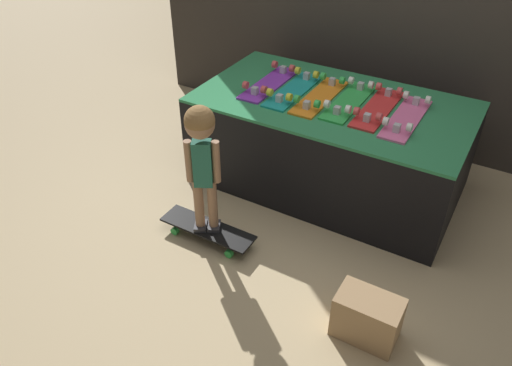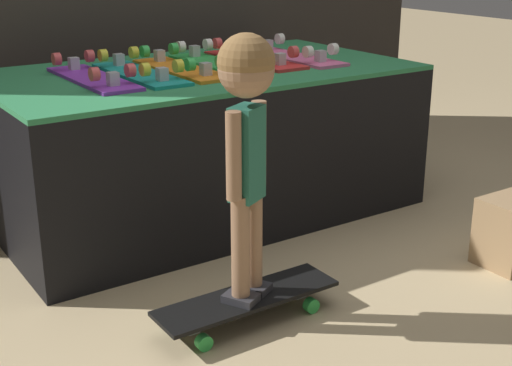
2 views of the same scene
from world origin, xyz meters
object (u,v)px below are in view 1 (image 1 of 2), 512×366
storage_box (367,317)px  skateboard_green_on_rack (349,100)px  skateboard_pink_on_rack (406,117)px  skateboard_purple_on_rack (270,82)px  skateboard_red_on_rack (378,107)px  skateboard_teal_on_rack (293,89)px  child (201,147)px  skateboard_orange_on_rack (320,96)px  skateboard_on_floor (208,230)px

storage_box → skateboard_green_on_rack: bearing=118.1°
skateboard_pink_on_rack → skateboard_purple_on_rack: bearing=179.3°
skateboard_red_on_rack → storage_box: bearing=-69.9°
skateboard_teal_on_rack → skateboard_purple_on_rack: bearing=175.6°
skateboard_teal_on_rack → skateboard_green_on_rack: same height
skateboard_red_on_rack → child: (-0.70, -1.01, 0.01)m
child → skateboard_orange_on_rack: bearing=45.1°
skateboard_pink_on_rack → skateboard_green_on_rack: bearing=175.4°
skateboard_orange_on_rack → skateboard_red_on_rack: same height
skateboard_teal_on_rack → skateboard_green_on_rack: bearing=5.0°
skateboard_purple_on_rack → skateboard_teal_on_rack: 0.20m
skateboard_red_on_rack → skateboard_pink_on_rack: (0.20, -0.04, 0.00)m
skateboard_purple_on_rack → skateboard_orange_on_rack: size_ratio=1.00×
skateboard_orange_on_rack → skateboard_on_floor: size_ratio=0.99×
skateboard_purple_on_rack → child: child is taller
skateboard_green_on_rack → skateboard_pink_on_rack: size_ratio=1.00×
skateboard_green_on_rack → storage_box: bearing=-61.9°
skateboard_on_floor → storage_box: (1.14, -0.20, 0.06)m
skateboard_purple_on_rack → storage_box: skateboard_purple_on_rack is taller
skateboard_green_on_rack → skateboard_on_floor: 1.28m
skateboard_red_on_rack → skateboard_green_on_rack: bearing=-179.0°
skateboard_green_on_rack → child: child is taller
skateboard_red_on_rack → storage_box: (0.44, -1.21, -0.55)m
skateboard_teal_on_rack → skateboard_on_floor: 1.15m
skateboard_purple_on_rack → skateboard_green_on_rack: 0.60m
skateboard_orange_on_rack → skateboard_on_floor: skateboard_orange_on_rack is taller
child → storage_box: child is taller
skateboard_purple_on_rack → child: (0.10, -0.98, 0.01)m
skateboard_teal_on_rack → storage_box: skateboard_teal_on_rack is taller
skateboard_orange_on_rack → skateboard_red_on_rack: size_ratio=1.00×
skateboard_on_floor → skateboard_purple_on_rack: bearing=95.9°
skateboard_orange_on_rack → skateboard_pink_on_rack: bearing=-0.0°
skateboard_teal_on_rack → child: bearing=-95.8°
skateboard_purple_on_rack → skateboard_teal_on_rack: size_ratio=1.00×
child → storage_box: size_ratio=2.61×
skateboard_on_floor → storage_box: size_ratio=1.93×
skateboard_teal_on_rack → child: size_ratio=0.74×
skateboard_purple_on_rack → child: 0.99m
skateboard_green_on_rack → skateboard_red_on_rack: bearing=1.0°
child → storage_box: 1.29m
skateboard_pink_on_rack → skateboard_on_floor: skateboard_pink_on_rack is taller
skateboard_teal_on_rack → skateboard_orange_on_rack: (0.20, 0.00, 0.00)m
skateboard_purple_on_rack → skateboard_orange_on_rack: same height
skateboard_teal_on_rack → skateboard_red_on_rack: size_ratio=1.00×
skateboard_pink_on_rack → skateboard_on_floor: (-0.90, -0.97, -0.61)m
skateboard_purple_on_rack → storage_box: 1.81m
skateboard_teal_on_rack → skateboard_red_on_rack: bearing=3.7°
skateboard_orange_on_rack → skateboard_green_on_rack: same height
skateboard_red_on_rack → skateboard_purple_on_rack: bearing=-178.4°
skateboard_teal_on_rack → skateboard_pink_on_rack: 0.80m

